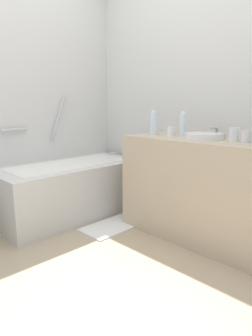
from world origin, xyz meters
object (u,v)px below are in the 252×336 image
object	(u,v)px
sink_faucet	(216,133)
drinking_glass_0	(245,136)
bathtub	(71,187)
water_bottle_3	(183,125)
drinking_glass_1	(234,135)
sink_basin	(204,136)
water_bottle_2	(154,123)
bath_mat	(113,226)
drinking_glass_2	(171,131)

from	to	relation	value
sink_faucet	drinking_glass_0	size ratio (longest dim) A/B	1.83
bathtub	water_bottle_3	xyz separation A→B (m)	(0.53, -0.95, 0.65)
water_bottle_3	drinking_glass_1	world-z (taller)	water_bottle_3
sink_basin	water_bottle_2	distance (m)	0.51
bathtub	drinking_glass_1	bearing A→B (deg)	-71.46
sink_faucet	water_bottle_2	size ratio (longest dim) A/B	0.70
sink_faucet	bath_mat	distance (m)	1.24
drinking_glass_1	water_bottle_2	bearing A→B (deg)	92.48
drinking_glass_0	drinking_glass_2	world-z (taller)	drinking_glass_0
sink_faucet	water_bottle_3	bearing A→B (deg)	119.02
water_bottle_2	bath_mat	size ratio (longest dim) A/B	0.38
bath_mat	drinking_glass_0	bearing A→B (deg)	-66.57
water_bottle_2	drinking_glass_0	xyz separation A→B (m)	(0.06, -0.83, -0.06)
drinking_glass_0	drinking_glass_1	bearing A→B (deg)	106.58
water_bottle_3	sink_basin	bearing A→B (deg)	-101.07
bathtub	bath_mat	distance (m)	0.61
sink_basin	water_bottle_2	xyz separation A→B (m)	(-0.03, 0.50, 0.08)
drinking_glass_1	bath_mat	size ratio (longest dim) A/B	0.18
sink_basin	water_bottle_3	size ratio (longest dim) A/B	1.44
bathtub	drinking_glass_2	size ratio (longest dim) A/B	18.32
sink_basin	drinking_glass_2	bearing A→B (deg)	92.99
drinking_glass_2	drinking_glass_1	bearing A→B (deg)	-88.48
sink_basin	water_bottle_3	world-z (taller)	water_bottle_3
sink_faucet	drinking_glass_1	world-z (taller)	drinking_glass_1
sink_faucet	drinking_glass_1	bearing A→B (deg)	-126.62
bathtub	water_bottle_2	bearing A→B (deg)	-56.90
sink_faucet	bath_mat	world-z (taller)	sink_faucet
sink_basin	bathtub	bearing A→B (deg)	112.10
bathtub	drinking_glass_1	size ratio (longest dim) A/B	14.24
bathtub	drinking_glass_2	xyz separation A→B (m)	(0.47, -0.87, 0.59)
bathtub	sink_basin	world-z (taller)	bathtub
bathtub	bath_mat	bearing A→B (deg)	-81.41
drinking_glass_2	bath_mat	size ratio (longest dim) A/B	0.14
sink_basin	sink_faucet	world-z (taller)	sink_faucet
water_bottle_2	water_bottle_3	bearing A→B (deg)	-72.61
drinking_glass_2	sink_faucet	bearing A→B (deg)	-58.35
water_bottle_2	bath_mat	xyz separation A→B (m)	(-0.37, 0.15, -0.93)
bath_mat	water_bottle_3	bearing A→B (deg)	-42.61
drinking_glass_0	bath_mat	size ratio (longest dim) A/B	0.14
drinking_glass_2	drinking_glass_0	bearing A→B (deg)	-86.62
sink_basin	drinking_glass_1	world-z (taller)	drinking_glass_1
bathtub	water_bottle_3	size ratio (longest dim) A/B	6.96
water_bottle_2	bath_mat	world-z (taller)	water_bottle_2
sink_basin	water_bottle_3	distance (m)	0.26
bathtub	sink_faucet	world-z (taller)	bathtub
sink_basin	bath_mat	distance (m)	1.15
bath_mat	bathtub	bearing A→B (deg)	98.59
sink_basin	bath_mat	size ratio (longest dim) A/B	0.53
water_bottle_2	drinking_glass_1	size ratio (longest dim) A/B	2.11
water_bottle_2	sink_basin	bearing A→B (deg)	-86.11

